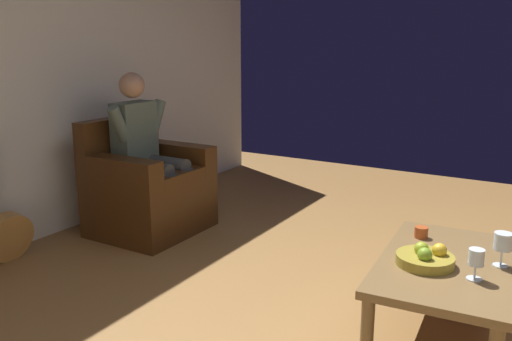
# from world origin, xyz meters

# --- Properties ---
(wall_back) EXTENTS (5.75, 0.06, 2.73)m
(wall_back) POSITION_xyz_m (0.00, -3.01, 1.37)
(wall_back) COLOR silver
(wall_back) RESTS_ON ground
(armchair) EXTENTS (0.82, 0.73, 0.90)m
(armchair) POSITION_xyz_m (-0.54, -2.39, 0.33)
(armchair) COLOR #3E220D
(armchair) RESTS_ON ground
(person_seated) EXTENTS (0.61, 0.58, 1.25)m
(person_seated) POSITION_xyz_m (-0.54, -2.36, 0.67)
(person_seated) COLOR #515E4F
(person_seated) RESTS_ON ground
(coffee_table) EXTENTS (1.08, 0.70, 0.43)m
(coffee_table) POSITION_xyz_m (-0.06, -0.00, 0.37)
(coffee_table) COLOR brown
(coffee_table) RESTS_ON ground
(guitar) EXTENTS (0.35, 0.26, 0.97)m
(guitar) POSITION_xyz_m (0.42, -2.81, 0.21)
(guitar) COLOR #AF7838
(guitar) RESTS_ON ground
(wine_glass_near) EXTENTS (0.07, 0.07, 0.15)m
(wine_glass_near) POSITION_xyz_m (0.10, 0.15, 0.53)
(wine_glass_near) COLOR silver
(wine_glass_near) RESTS_ON coffee_table
(wine_glass_far) EXTENTS (0.08, 0.08, 0.17)m
(wine_glass_far) POSITION_xyz_m (-0.13, 0.23, 0.55)
(wine_glass_far) COLOR silver
(wine_glass_far) RESTS_ON coffee_table
(fruit_bowl) EXTENTS (0.28, 0.28, 0.11)m
(fruit_bowl) POSITION_xyz_m (0.04, -0.08, 0.47)
(fruit_bowl) COLOR olive
(fruit_bowl) RESTS_ON coffee_table
(candle_jar) EXTENTS (0.07, 0.07, 0.06)m
(candle_jar) POSITION_xyz_m (-0.32, -0.19, 0.46)
(candle_jar) COLOR #AD4A20
(candle_jar) RESTS_ON coffee_table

